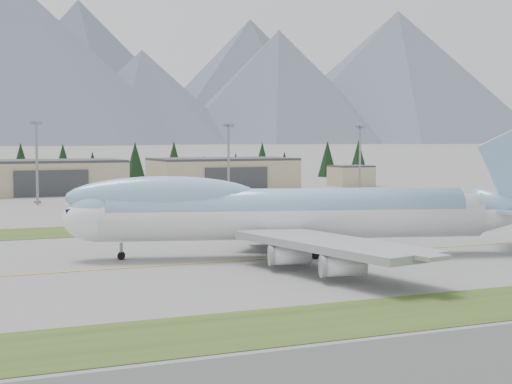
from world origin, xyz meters
name	(u,v)px	position (x,y,z in m)	size (l,w,h in m)	color
ground	(294,257)	(0.00, 0.00, 0.00)	(7000.00, 7000.00, 0.00)	slate
grass_strip_near	(452,308)	(0.00, -38.00, 0.00)	(400.00, 14.00, 0.08)	#324A1A
grass_strip_far	(197,226)	(0.00, 45.00, 0.00)	(400.00, 18.00, 0.08)	#324A1A
taxiway_line_main	(294,257)	(0.00, 0.00, 0.00)	(400.00, 0.40, 0.02)	yellow
boeing_747_freighter	(289,213)	(-0.35, 0.93, 6.57)	(75.62, 62.81, 19.94)	white
hangar_center	(45,177)	(-15.00, 149.90, 5.39)	(48.00, 26.60, 10.80)	tan
hangar_right	(223,174)	(45.00, 149.90, 5.39)	(48.00, 26.60, 10.80)	tan
control_shed	(351,176)	(95.00, 148.00, 3.80)	(14.00, 12.00, 7.60)	tan
floodlight_masts	(12,145)	(-29.07, 109.09, 15.74)	(183.57, 10.05, 23.70)	gray
service_vehicle_a	(37,203)	(-22.07, 115.44, 0.00)	(1.49, 3.69, 1.26)	silver
service_vehicle_b	(190,195)	(26.16, 128.73, 0.00)	(1.14, 3.23, 1.07)	gold
service_vehicle_c	(291,189)	(66.36, 140.00, 0.00)	(1.78, 4.38, 1.27)	silver
conifer_belt	(75,163)	(5.30, 212.52, 7.56)	(272.55, 15.48, 16.84)	black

